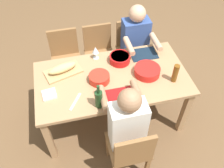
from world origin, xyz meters
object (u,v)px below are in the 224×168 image
object	(u,v)px
diner_near_center	(126,123)
wine_glass	(95,50)
chair_far_right	(131,47)
beer_bottle	(175,73)
serving_bowl_greens	(147,71)
napkin_stack	(49,94)
serving_bowl_pasta	(120,58)
chair_far_left	(66,57)
wine_bottle	(99,99)
bread_loaf	(62,68)
chair_far_center	(99,51)
serving_bowl_fruit	(99,78)
diner_far_right	(136,42)
cutting_board	(63,72)
chair_near_center	(130,151)
dining_table	(112,83)

from	to	relation	value
diner_near_center	wine_glass	size ratio (longest dim) A/B	7.23
chair_far_right	beer_bottle	world-z (taller)	beer_bottle
serving_bowl_greens	napkin_stack	size ratio (longest dim) A/B	2.04
serving_bowl_pasta	chair_far_left	bearing A→B (deg)	138.75
diner_near_center	chair_far_left	bearing A→B (deg)	108.88
diner_near_center	wine_bottle	distance (m)	0.35
serving_bowl_greens	bread_loaf	world-z (taller)	bread_loaf
serving_bowl_greens	chair_far_left	bearing A→B (deg)	136.65
chair_far_center	wine_bottle	xyz separation A→B (m)	(-0.22, -1.12, 0.37)
chair_far_left	serving_bowl_fruit	world-z (taller)	chair_far_left
diner_far_right	cutting_board	bearing A→B (deg)	-158.71
beer_bottle	wine_glass	size ratio (longest dim) A/B	1.33
serving_bowl_fruit	wine_bottle	bearing A→B (deg)	-101.87
chair_far_left	napkin_stack	size ratio (longest dim) A/B	6.07
wine_bottle	napkin_stack	size ratio (longest dim) A/B	2.07
cutting_board	wine_bottle	world-z (taller)	wine_bottle
cutting_board	wine_glass	world-z (taller)	wine_glass
chair_far_right	cutting_board	distance (m)	1.16
diner_near_center	wine_bottle	size ratio (longest dim) A/B	4.14
chair_far_left	bread_loaf	size ratio (longest dim) A/B	2.66
serving_bowl_pasta	wine_bottle	distance (m)	0.69
chair_far_right	diner_far_right	bearing A→B (deg)	-90.00
serving_bowl_fruit	chair_near_center	bearing A→B (deg)	-79.05
serving_bowl_pasta	napkin_stack	size ratio (longest dim) A/B	1.72
chair_far_right	beer_bottle	size ratio (longest dim) A/B	3.86
beer_bottle	napkin_stack	size ratio (longest dim) A/B	1.57
diner_far_right	serving_bowl_pasta	xyz separation A→B (m)	(-0.31, -0.35, 0.09)
diner_far_right	napkin_stack	size ratio (longest dim) A/B	8.57
diner_far_right	serving_bowl_pasta	distance (m)	0.48
diner_near_center	serving_bowl_pasta	distance (m)	0.84
serving_bowl_greens	beer_bottle	world-z (taller)	beer_bottle
diner_near_center	serving_bowl_greens	size ratio (longest dim) A/B	4.19
bread_loaf	wine_glass	xyz separation A→B (m)	(0.40, 0.15, 0.05)
serving_bowl_greens	beer_bottle	size ratio (longest dim) A/B	1.30
diner_far_right	serving_bowl_fruit	world-z (taller)	diner_far_right
chair_far_center	wine_bottle	distance (m)	1.20
serving_bowl_fruit	bread_loaf	xyz separation A→B (m)	(-0.37, 0.22, 0.02)
chair_far_right	bread_loaf	distance (m)	1.17
chair_far_right	diner_far_right	distance (m)	0.28
serving_bowl_greens	chair_far_right	bearing A→B (deg)	84.95
chair_near_center	bread_loaf	xyz separation A→B (m)	(-0.52, 0.97, 0.32)
dining_table	serving_bowl_fruit	xyz separation A→B (m)	(-0.15, -0.02, 0.14)
beer_bottle	napkin_stack	bearing A→B (deg)	175.52
diner_far_right	bread_loaf	size ratio (longest dim) A/B	3.75
beer_bottle	napkin_stack	distance (m)	1.33
chair_far_right	serving_bowl_pasta	distance (m)	0.69
cutting_board	chair_far_left	bearing A→B (deg)	84.66
dining_table	wine_bottle	distance (m)	0.46
serving_bowl_pasta	chair_far_right	bearing A→B (deg)	59.69
diner_near_center	cutting_board	xyz separation A→B (m)	(-0.52, 0.79, 0.05)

